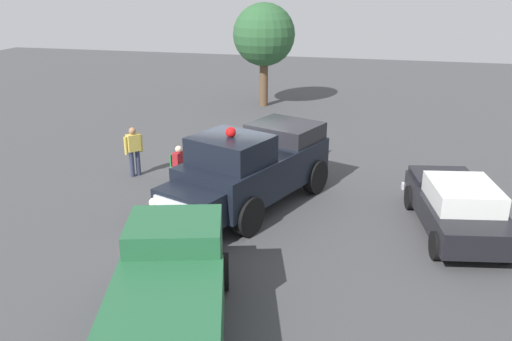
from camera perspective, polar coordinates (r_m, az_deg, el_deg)
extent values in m
plane|color=#424244|center=(16.25, -1.82, -2.71)|extent=(60.00, 60.00, 0.00)
cylinder|color=black|center=(13.66, -0.82, -4.92)|extent=(0.68, 1.08, 1.04)
cylinder|color=black|center=(14.83, -7.09, -2.99)|extent=(0.68, 1.08, 1.04)
cylinder|color=black|center=(16.40, 6.40, -0.66)|extent=(0.68, 1.08, 1.04)
cylinder|color=black|center=(17.38, 0.64, 0.69)|extent=(0.68, 1.08, 1.04)
cube|color=black|center=(15.31, 0.00, 0.06)|extent=(3.77, 5.33, 1.10)
cube|color=black|center=(13.31, -7.12, -3.90)|extent=(1.97, 1.49, 0.84)
cube|color=black|center=(14.15, -2.69, 2.18)|extent=(2.40, 2.28, 0.76)
cube|color=#232328|center=(16.31, 3.16, 4.06)|extent=(2.45, 2.31, 0.60)
cube|color=silver|center=(13.01, -8.45, -4.55)|extent=(1.38, 0.65, 0.64)
cube|color=silver|center=(13.13, -8.66, -6.36)|extent=(2.15, 1.02, 0.24)
sphere|color=white|center=(12.49, -5.86, -5.10)|extent=(0.34, 0.34, 0.26)
sphere|color=white|center=(13.49, -10.89, -3.41)|extent=(0.34, 0.34, 0.26)
sphere|color=red|center=(14.00, -2.73, 4.13)|extent=(0.36, 0.36, 0.28)
cylinder|color=black|center=(15.87, 16.31, -2.80)|extent=(0.37, 0.72, 0.68)
cylinder|color=black|center=(16.33, 21.93, -2.84)|extent=(0.37, 0.72, 0.68)
cylinder|color=black|center=(13.33, 18.91, -7.63)|extent=(0.37, 0.72, 0.68)
cylinder|color=black|center=(13.86, 25.50, -7.48)|extent=(0.37, 0.72, 0.68)
cube|color=black|center=(14.70, 20.71, -4.01)|extent=(2.51, 4.45, 0.64)
cube|color=black|center=(15.85, 19.42, -0.69)|extent=(1.86, 1.67, 0.20)
cube|color=white|center=(14.23, 21.32, -2.43)|extent=(1.87, 2.14, 0.56)
cube|color=silver|center=(16.71, 18.55, -1.66)|extent=(1.90, 0.49, 0.20)
cylinder|color=black|center=(11.70, -12.47, -10.72)|extent=(0.49, 0.85, 0.80)
cylinder|color=black|center=(11.51, -3.66, -10.76)|extent=(0.49, 0.85, 0.80)
cube|color=#235B38|center=(9.20, -9.75, -15.81)|extent=(2.56, 3.12, 1.00)
cube|color=#235B38|center=(10.66, -8.61, -8.73)|extent=(2.14, 1.93, 1.40)
cube|color=#235B38|center=(11.80, -7.97, -7.77)|extent=(1.88, 1.33, 0.64)
cylinder|color=#B7BABF|center=(17.24, -6.94, -0.69)|extent=(0.03, 0.03, 0.44)
cylinder|color=#B7BABF|center=(16.91, -7.78, -1.16)|extent=(0.03, 0.03, 0.44)
cylinder|color=#B7BABF|center=(17.49, -8.12, -0.45)|extent=(0.03, 0.03, 0.44)
cylinder|color=#B7BABF|center=(17.16, -8.98, -0.90)|extent=(0.03, 0.03, 0.44)
cube|color=#1E7F38|center=(17.12, -7.99, -0.06)|extent=(0.59, 0.59, 0.04)
cube|color=#1E7F38|center=(17.16, -8.69, 0.96)|extent=(0.16, 0.47, 0.56)
cube|color=#B7BABF|center=(17.24, -7.56, 0.69)|extent=(0.43, 0.15, 0.03)
cube|color=#B7BABF|center=(16.88, -8.49, 0.21)|extent=(0.43, 0.15, 0.03)
cylinder|color=#B7BABF|center=(17.72, 0.74, 0.04)|extent=(0.03, 0.03, 0.44)
cylinder|color=#B7BABF|center=(17.77, -0.67, 0.10)|extent=(0.03, 0.03, 0.44)
cylinder|color=#B7BABF|center=(18.13, 0.89, 0.52)|extent=(0.03, 0.03, 0.44)
cylinder|color=#B7BABF|center=(18.18, -0.48, 0.57)|extent=(0.03, 0.03, 0.44)
cube|color=#1959A5|center=(17.87, 0.12, 1.02)|extent=(0.53, 0.53, 0.04)
cube|color=#1959A5|center=(18.01, 0.21, 2.13)|extent=(0.48, 0.09, 0.56)
cube|color=#B7BABF|center=(17.79, 0.89, 1.49)|extent=(0.09, 0.44, 0.03)
cube|color=#B7BABF|center=(17.85, -0.64, 1.55)|extent=(0.09, 0.44, 0.03)
cylinder|color=#383842|center=(17.12, -7.03, -0.83)|extent=(0.16, 0.16, 0.45)
cylinder|color=#383842|center=(16.97, -7.41, -1.05)|extent=(0.16, 0.16, 0.45)
cube|color=#383842|center=(17.11, -7.51, 0.15)|extent=(0.46, 0.26, 0.13)
cube|color=#383842|center=(16.96, -7.90, -0.06)|extent=(0.46, 0.26, 0.13)
cube|color=maroon|center=(17.05, -8.30, 1.10)|extent=(0.31, 0.44, 0.54)
sphere|color=beige|center=(16.92, -8.31, 2.28)|extent=(0.27, 0.27, 0.22)
cylinder|color=#2D334C|center=(18.13, -13.17, 0.70)|extent=(0.21, 0.21, 0.88)
cylinder|color=#2D334C|center=(18.20, -12.54, 0.83)|extent=(0.21, 0.21, 0.88)
cube|color=gold|center=(17.94, -13.03, 2.94)|extent=(0.47, 0.49, 0.56)
cylinder|color=gold|center=(17.87, -13.81, 2.59)|extent=(0.14, 0.14, 0.60)
cylinder|color=gold|center=(18.06, -12.23, 2.91)|extent=(0.14, 0.14, 0.60)
sphere|color=#9E704C|center=(17.83, -13.13, 4.16)|extent=(0.32, 0.32, 0.23)
cylinder|color=brown|center=(27.50, 0.84, 9.54)|extent=(0.42, 0.42, 2.51)
sphere|color=#2C5931|center=(27.17, 0.87, 14.39)|extent=(3.09, 3.09, 3.09)
cube|color=orange|center=(20.15, 7.14, 1.79)|extent=(0.40, 0.40, 0.04)
cone|color=orange|center=(20.06, 7.18, 2.65)|extent=(0.32, 0.32, 0.60)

